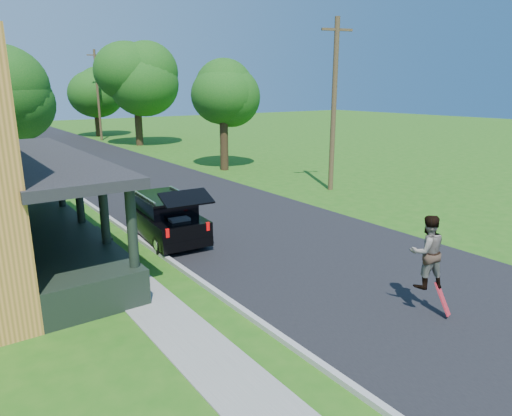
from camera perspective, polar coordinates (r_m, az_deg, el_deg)
ground at (r=13.70m, az=11.12°, el=-7.16°), size 140.00×140.00×0.00m
street at (r=30.55m, az=-17.12°, el=4.62°), size 8.00×120.00×0.02m
curb at (r=29.56m, az=-24.56°, el=3.61°), size 0.15×120.00×0.12m
sidewalk at (r=29.32m, az=-27.52°, el=3.19°), size 1.30×120.00×0.03m
black_suv at (r=15.88m, az=-11.24°, el=-1.15°), size 1.95×4.43×2.01m
skateboarder at (r=10.97m, az=20.57°, el=-5.13°), size 1.01×0.92×1.70m
skateboard at (r=11.34m, az=22.26°, el=-10.55°), size 0.24×0.46×0.74m
tree_left_mid at (r=26.42m, az=-28.90°, el=12.49°), size 5.35×5.54×7.21m
tree_right_near at (r=28.74m, az=-4.22°, el=14.15°), size 4.79×4.44×6.90m
tree_right_mid at (r=42.81m, az=-14.92°, el=16.09°), size 7.92×8.13×9.74m
tree_right_far at (r=52.10m, az=-19.60°, el=14.12°), size 5.52×5.36×8.10m
utility_pole_near at (r=23.19m, az=9.71°, el=12.69°), size 1.52×0.63×8.29m
utility_pole_far at (r=48.05m, az=-19.16°, el=13.26°), size 1.40×0.48×8.59m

